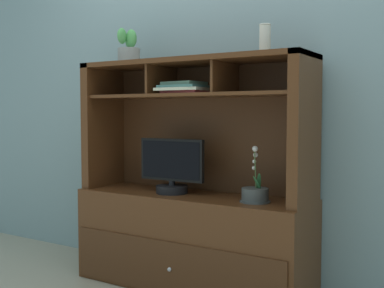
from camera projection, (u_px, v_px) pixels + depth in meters
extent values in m
cube|color=#A39B85|center=(192.00, 288.00, 2.99)|extent=(6.00, 6.00, 0.02)
cube|color=#7D99A0|center=(213.00, 61.00, 3.12)|extent=(6.00, 0.02, 2.80)
cube|color=#4F2B14|center=(192.00, 241.00, 2.97)|extent=(1.46, 0.45, 0.58)
cube|color=#452613|center=(171.00, 269.00, 2.78)|extent=(1.41, 0.01, 0.31)
sphere|color=silver|center=(169.00, 269.00, 2.77)|extent=(0.02, 0.02, 0.02)
cube|color=#4F2B14|center=(104.00, 126.00, 3.30)|extent=(0.06, 0.38, 0.81)
cube|color=#4F2B14|center=(305.00, 129.00, 2.56)|extent=(0.06, 0.38, 0.81)
cube|color=#452613|center=(207.00, 129.00, 3.08)|extent=(1.40, 0.02, 0.78)
cube|color=#4F2B14|center=(192.00, 62.00, 2.90)|extent=(1.46, 0.38, 0.03)
cube|color=#4F2B14|center=(192.00, 96.00, 2.91)|extent=(1.34, 0.34, 0.02)
cube|color=#4F2B14|center=(161.00, 80.00, 3.03)|extent=(0.02, 0.32, 0.18)
cube|color=#4F2B14|center=(225.00, 78.00, 2.79)|extent=(0.02, 0.32, 0.18)
cylinder|color=black|center=(172.00, 189.00, 2.98)|extent=(0.20, 0.20, 0.05)
cylinder|color=black|center=(172.00, 183.00, 2.98)|extent=(0.04, 0.04, 0.03)
cube|color=black|center=(172.00, 160.00, 2.97)|extent=(0.44, 0.03, 0.26)
cube|color=black|center=(170.00, 160.00, 2.96)|extent=(0.41, 0.00, 0.23)
cylinder|color=#434847|center=(255.00, 195.00, 2.68)|extent=(0.15, 0.15, 0.08)
cylinder|color=#434847|center=(255.00, 201.00, 2.69)|extent=(0.17, 0.17, 0.01)
cylinder|color=#4C6B38|center=(255.00, 168.00, 2.67)|extent=(0.02, 0.02, 0.22)
sphere|color=silver|center=(254.00, 168.00, 2.70)|extent=(0.02, 0.02, 0.02)
sphere|color=silver|center=(254.00, 161.00, 2.69)|extent=(0.02, 0.02, 0.02)
sphere|color=silver|center=(256.00, 155.00, 2.69)|extent=(0.03, 0.03, 0.03)
sphere|color=silver|center=(255.00, 149.00, 2.65)|extent=(0.03, 0.03, 0.03)
ellipsoid|color=#285D32|center=(257.00, 183.00, 2.66)|extent=(0.05, 0.07, 0.09)
ellipsoid|color=#285D32|center=(259.00, 183.00, 2.68)|extent=(0.05, 0.06, 0.12)
cube|color=#A7373A|center=(185.00, 92.00, 2.87)|extent=(0.27, 0.18, 0.02)
cube|color=beige|center=(185.00, 90.00, 2.89)|extent=(0.30, 0.27, 0.02)
cube|color=#41706D|center=(185.00, 87.00, 2.87)|extent=(0.26, 0.23, 0.02)
cube|color=#4F6F5A|center=(184.00, 84.00, 2.88)|extent=(0.24, 0.20, 0.02)
cylinder|color=gray|center=(129.00, 56.00, 3.14)|extent=(0.14, 0.14, 0.10)
cylinder|color=gray|center=(129.00, 63.00, 3.14)|extent=(0.17, 0.17, 0.01)
ellipsoid|color=#4DA151|center=(131.00, 39.00, 3.13)|extent=(0.08, 0.06, 0.12)
ellipsoid|color=#4DA151|center=(130.00, 41.00, 3.17)|extent=(0.05, 0.06, 0.10)
ellipsoid|color=#4DA151|center=(122.00, 36.00, 3.10)|extent=(0.04, 0.08, 0.10)
cylinder|color=silver|center=(265.00, 40.00, 2.63)|extent=(0.06, 0.06, 0.15)
torus|color=silver|center=(265.00, 25.00, 2.63)|extent=(0.06, 0.06, 0.01)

